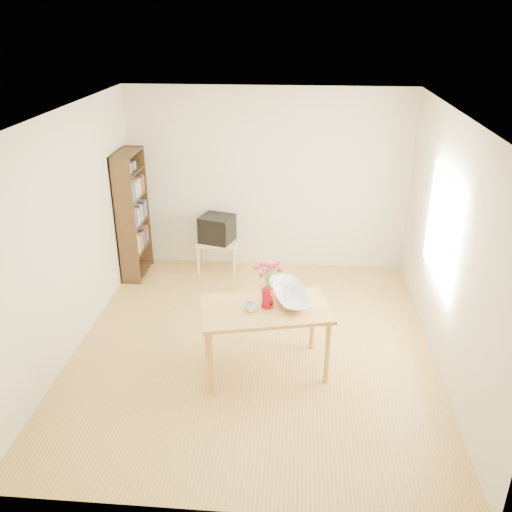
# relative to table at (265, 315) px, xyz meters

# --- Properties ---
(room) EXTENTS (4.50, 4.50, 4.50)m
(room) POSITION_rel_table_xyz_m (-0.12, 0.41, 0.64)
(room) COLOR #AD873D
(room) RESTS_ON ground
(table) EXTENTS (1.43, 1.01, 0.75)m
(table) POSITION_rel_table_xyz_m (0.00, 0.00, 0.00)
(table) COLOR gold
(table) RESTS_ON ground
(tv_stand) EXTENTS (0.60, 0.45, 0.46)m
(tv_stand) POSITION_rel_table_xyz_m (-0.85, 2.38, -0.27)
(tv_stand) COLOR #DAC27B
(tv_stand) RESTS_ON ground
(bookshelf) EXTENTS (0.28, 0.70, 1.80)m
(bookshelf) POSITION_rel_table_xyz_m (-2.00, 2.16, 0.18)
(bookshelf) COLOR #322110
(bookshelf) RESTS_ON ground
(pitcher) EXTENTS (0.14, 0.20, 0.21)m
(pitcher) POSITION_rel_table_xyz_m (0.02, 0.03, 0.18)
(pitcher) COLOR red
(pitcher) RESTS_ON table
(flowers) EXTENTS (0.23, 0.23, 0.33)m
(flowers) POSITION_rel_table_xyz_m (0.02, 0.03, 0.45)
(flowers) COLOR #D7326A
(flowers) RESTS_ON pitcher
(mug) EXTENTS (0.13, 0.13, 0.09)m
(mug) POSITION_rel_table_xyz_m (-0.14, -0.08, 0.13)
(mug) COLOR white
(mug) RESTS_ON table
(bowl) EXTENTS (0.64, 0.64, 0.48)m
(bowl) POSITION_rel_table_xyz_m (0.24, 0.23, 0.33)
(bowl) COLOR white
(bowl) RESTS_ON table
(teacup_a) EXTENTS (0.08, 0.08, 0.07)m
(teacup_a) POSITION_rel_table_xyz_m (0.20, 0.23, 0.28)
(teacup_a) COLOR white
(teacup_a) RESTS_ON bowl
(teacup_b) EXTENTS (0.09, 0.09, 0.06)m
(teacup_b) POSITION_rel_table_xyz_m (0.28, 0.25, 0.28)
(teacup_b) COLOR white
(teacup_b) RESTS_ON bowl
(television) EXTENTS (0.53, 0.51, 0.38)m
(television) POSITION_rel_table_xyz_m (-0.85, 2.39, -0.01)
(television) COLOR black
(television) RESTS_ON tv_stand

